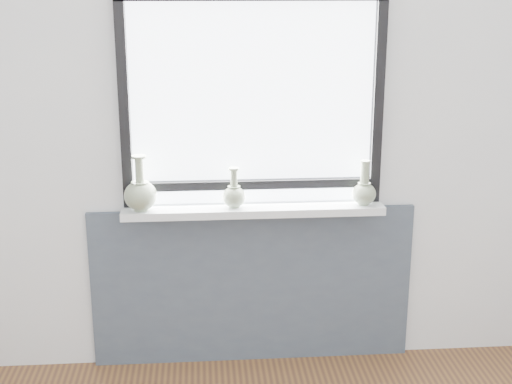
{
  "coord_description": "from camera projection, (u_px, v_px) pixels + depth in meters",
  "views": [
    {
      "loc": [
        -0.26,
        -1.71,
        1.98
      ],
      "look_at": [
        0.0,
        1.55,
        1.02
      ],
      "focal_mm": 50.0,
      "sensor_mm": 36.0,
      "label": 1
    }
  ],
  "objects": [
    {
      "name": "window",
      "position": [
        252.0,
        97.0,
        3.5
      ],
      "size": [
        1.3,
        0.06,
        1.05
      ],
      "color": "black",
      "rests_on": "windowsill"
    },
    {
      "name": "back_wall",
      "position": [
        252.0,
        124.0,
        3.58
      ],
      "size": [
        3.6,
        0.02,
        2.6
      ],
      "primitive_type": "cube",
      "color": "silver",
      "rests_on": "ground"
    },
    {
      "name": "vase_c",
      "position": [
        364.0,
        191.0,
        3.6
      ],
      "size": [
        0.12,
        0.12,
        0.23
      ],
      "rotation": [
        0.0,
        0.0,
        -0.32
      ],
      "color": "gray",
      "rests_on": "windowsill"
    },
    {
      "name": "vase_b",
      "position": [
        234.0,
        195.0,
        3.56
      ],
      "size": [
        0.12,
        0.12,
        0.2
      ],
      "rotation": [
        0.0,
        0.0,
        -0.14
      ],
      "color": "gray",
      "rests_on": "windowsill"
    },
    {
      "name": "apron_panel",
      "position": [
        253.0,
        286.0,
        3.79
      ],
      "size": [
        1.7,
        0.03,
        0.86
      ],
      "primitive_type": "cube",
      "color": "#424E5B",
      "rests_on": "ground"
    },
    {
      "name": "vase_a",
      "position": [
        141.0,
        193.0,
        3.5
      ],
      "size": [
        0.16,
        0.16,
        0.28
      ],
      "rotation": [
        0.0,
        0.0,
        0.07
      ],
      "color": "gray",
      "rests_on": "windowsill"
    },
    {
      "name": "windowsill",
      "position": [
        253.0,
        210.0,
        3.6
      ],
      "size": [
        1.32,
        0.18,
        0.04
      ],
      "primitive_type": "cube",
      "color": "silver",
      "rests_on": "apron_panel"
    }
  ]
}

